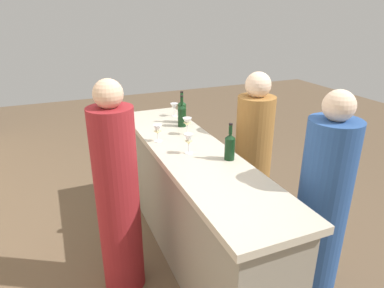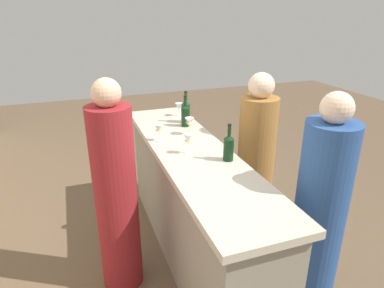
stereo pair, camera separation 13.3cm
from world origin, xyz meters
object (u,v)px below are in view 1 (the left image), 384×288
person_center_guest (321,216)px  wine_bottle_center_olive_green (182,111)px  wine_glass_near_left (174,107)px  person_left_guest (253,160)px  person_right_guest (118,199)px  wine_glass_far_left (158,130)px  wine_bottle_leftmost_dark_green (230,146)px  wine_glass_near_right (189,140)px  wine_glass_near_center (187,123)px  wine_bottle_second_left_dark_green (182,115)px

person_center_guest → wine_bottle_center_olive_green: bearing=-95.2°
wine_glass_near_left → person_left_guest: size_ratio=0.09×
person_left_guest → person_right_guest: person_right_guest is taller
wine_glass_near_left → wine_glass_far_left: bearing=148.9°
wine_bottle_leftmost_dark_green → person_center_guest: size_ratio=0.17×
wine_glass_far_left → person_right_guest: person_right_guest is taller
wine_glass_far_left → wine_glass_near_right: bearing=-157.4°
wine_glass_near_center → wine_glass_far_left: (-0.06, 0.29, -0.01)m
wine_glass_near_center → person_center_guest: bearing=-157.1°
wine_bottle_second_left_dark_green → person_right_guest: 1.08m
wine_bottle_second_left_dark_green → wine_glass_far_left: (-0.28, 0.32, -0.01)m
wine_glass_far_left → person_center_guest: person_center_guest is taller
wine_bottle_second_left_dark_green → person_center_guest: (-1.38, -0.45, -0.36)m
wine_bottle_leftmost_dark_green → wine_glass_near_center: bearing=8.2°
person_left_guest → person_right_guest: 1.33m
wine_bottle_leftmost_dark_green → wine_glass_near_right: bearing=47.3°
wine_bottle_leftmost_dark_green → wine_bottle_second_left_dark_green: 0.83m
wine_glass_near_center → wine_glass_far_left: 0.29m
wine_bottle_leftmost_dark_green → wine_glass_near_left: bearing=0.3°
wine_glass_far_left → wine_bottle_second_left_dark_green: bearing=-49.1°
wine_glass_near_right → person_center_guest: size_ratio=0.10×
wine_bottle_leftmost_dark_green → wine_glass_near_center: (0.61, 0.09, 0.00)m
wine_bottle_center_olive_green → wine_glass_near_center: 0.34m
wine_bottle_leftmost_dark_green → person_left_guest: 0.76m
wine_bottle_leftmost_dark_green → person_right_guest: bearing=79.8°
wine_glass_near_center → wine_glass_far_left: size_ratio=1.06×
wine_bottle_leftmost_dark_green → wine_glass_near_right: (0.22, 0.23, 0.00)m
wine_bottle_leftmost_dark_green → person_center_guest: person_center_guest is taller
wine_bottle_second_left_dark_green → person_left_guest: bearing=-126.3°
wine_glass_far_left → wine_glass_near_left: bearing=-31.1°
wine_bottle_leftmost_dark_green → wine_glass_near_right: 0.32m
wine_glass_near_left → wine_glass_near_right: (-0.95, 0.23, 0.01)m
wine_bottle_leftmost_dark_green → person_center_guest: 0.77m
wine_bottle_center_olive_green → person_left_guest: (-0.51, -0.50, -0.40)m
wine_bottle_second_left_dark_green → person_right_guest: bearing=132.1°
person_center_guest → person_right_guest: person_right_guest is taller
wine_bottle_leftmost_dark_green → wine_glass_near_left: (1.16, 0.01, -0.01)m
person_center_guest → person_left_guest: bearing=-115.9°
wine_bottle_leftmost_dark_green → person_right_guest: 0.89m
wine_glass_near_center → person_right_guest: person_right_guest is taller
person_right_guest → wine_glass_far_left: bearing=48.2°
wine_bottle_center_olive_green → wine_glass_near_center: size_ratio=2.01×
wine_bottle_second_left_dark_green → wine_glass_far_left: 0.43m
wine_glass_near_right → person_center_guest: (-0.77, -0.64, -0.36)m
wine_bottle_second_left_dark_green → wine_bottle_center_olive_green: size_ratio=0.96×
wine_bottle_leftmost_dark_green → wine_bottle_second_left_dark_green: bearing=3.4°
person_right_guest → person_center_guest: bearing=-24.6°
person_left_guest → wine_bottle_center_olive_green: bearing=-43.4°
person_left_guest → wine_glass_far_left: bearing=-5.8°
person_right_guest → wine_bottle_second_left_dark_green: bearing=47.4°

